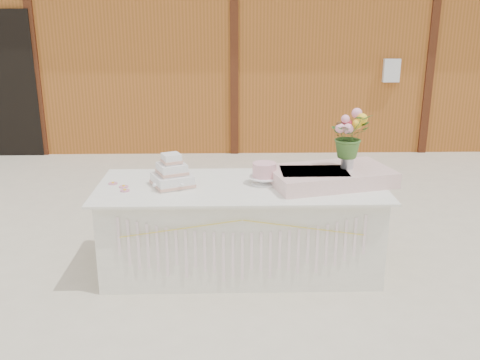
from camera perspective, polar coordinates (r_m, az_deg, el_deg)
name	(u,v)px	position (r m, az deg, el deg)	size (l,w,h in m)	color
ground	(241,268)	(4.77, 0.09, -9.38)	(80.00, 80.00, 0.00)	beige
barn	(232,39)	(10.26, -0.84, 14.84)	(12.60, 4.60, 3.30)	#A25622
cake_table	(241,228)	(4.60, 0.09, -5.10)	(2.40, 1.00, 0.77)	white
wedding_cake	(172,175)	(4.46, -7.26, 0.52)	(0.41, 0.41, 0.28)	white
pink_cake_stand	(264,172)	(4.48, 2.62, 0.83)	(0.25, 0.25, 0.18)	white
satin_runner	(330,176)	(4.57, 9.60, 0.41)	(1.00, 0.58, 0.13)	#FFCDCD
flower_vase	(347,160)	(4.58, 11.39, 2.13)	(0.11, 0.11, 0.14)	silver
bouquet	(349,130)	(4.52, 11.58, 5.27)	(0.33, 0.29, 0.37)	#406B2B
loose_flowers	(120,185)	(4.57, -12.64, -0.48)	(0.15, 0.38, 0.02)	#CD7D95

